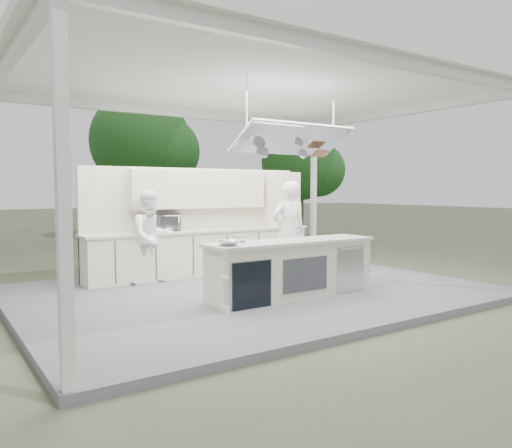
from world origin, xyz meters
TOP-DOWN VIEW (x-y plane):
  - ground at (0.00, 0.00)m, footprint 90.00×90.00m
  - stage_deck at (0.00, 0.00)m, footprint 8.00×6.00m
  - tent at (0.00, -0.01)m, footprint 8.20×6.20m
  - demo_island at (0.18, -0.91)m, footprint 3.10×0.79m
  - back_counter at (0.00, 1.90)m, footprint 5.08×0.72m
  - back_wall_unit at (0.44, 2.11)m, footprint 5.05×0.48m
  - tree_cluster at (-0.16, 9.77)m, footprint 19.55×9.40m
  - head_chef at (1.01, 0.24)m, footprint 0.78×0.58m
  - sous_chef at (-1.29, 1.55)m, footprint 0.89×0.71m
  - toaster_oven at (-0.77, 2.08)m, footprint 0.72×0.62m
  - bowl_large at (-1.10, -1.00)m, footprint 0.36×0.36m
  - bowl_small at (-0.69, -0.65)m, footprint 0.24×0.24m

SIDE VIEW (x-z plane):
  - ground at x=0.00m, z-range 0.00..0.00m
  - stage_deck at x=0.00m, z-range 0.00..0.12m
  - demo_island at x=0.18m, z-range 0.12..1.07m
  - back_counter at x=0.00m, z-range 0.12..1.07m
  - sous_chef at x=-1.29m, z-range 0.12..1.91m
  - head_chef at x=1.01m, z-range 0.12..2.07m
  - bowl_small at x=-0.69m, z-range 1.07..1.15m
  - bowl_large at x=-1.10m, z-range 1.07..1.15m
  - toaster_oven at x=-0.77m, z-range 1.07..1.40m
  - back_wall_unit at x=0.44m, z-range 0.45..2.70m
  - tree_cluster at x=-0.16m, z-range 0.36..6.21m
  - tent at x=0.00m, z-range 1.78..5.64m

